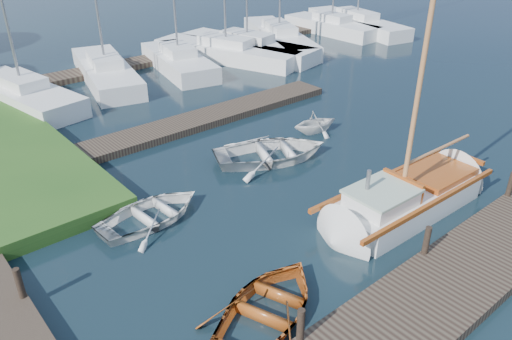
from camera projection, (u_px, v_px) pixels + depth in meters
ground at (256, 204)px, 15.58m from camera, size 160.00×160.00×0.00m
near_dock at (424, 305)px, 11.45m from camera, size 18.00×2.20×0.30m
far_dock at (193, 122)px, 21.03m from camera, size 14.00×1.60×0.30m
pontoon at (215, 47)px, 31.98m from camera, size 30.00×1.60×0.30m
mooring_post_1 at (301, 325)px, 10.17m from camera, size 0.16×0.16×0.80m
mooring_post_2 at (427, 240)px, 12.72m from camera, size 0.16×0.16×0.80m
mooring_post_3 at (511, 184)px, 15.27m from camera, size 0.16×0.16×0.80m
mooring_post_4 at (19, 283)px, 11.28m from camera, size 0.16×0.16×0.80m
sailboat at (408, 200)px, 15.15m from camera, size 7.20×2.15×9.83m
dinghy at (269, 304)px, 11.18m from camera, size 4.14×3.55×0.72m
tender_a at (151, 211)px, 14.59m from camera, size 3.46×2.59×0.68m
tender_c at (271, 149)px, 18.05m from camera, size 4.97×4.36×0.86m
tender_d at (315, 120)px, 20.25m from camera, size 2.25×2.05×1.01m
marina_boat_0 at (23, 93)px, 23.01m from camera, size 3.48×7.81×11.05m
marina_boat_1 at (106, 70)px, 26.13m from camera, size 4.09×8.49×10.58m
marina_boat_2 at (178, 60)px, 27.82m from camera, size 3.61×7.24×11.27m
marina_boat_3 at (226, 51)px, 29.59m from camera, size 5.18×9.29×10.91m
marina_boat_4 at (247, 46)px, 30.61m from camera, size 4.26×9.47×10.46m
marina_boat_5 at (279, 36)px, 32.92m from camera, size 6.02×9.89×11.90m
marina_boat_6 at (332, 25)px, 35.76m from camera, size 2.33×7.48×10.78m
marina_boat_7 at (357, 22)px, 36.83m from camera, size 4.19×9.88×12.49m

